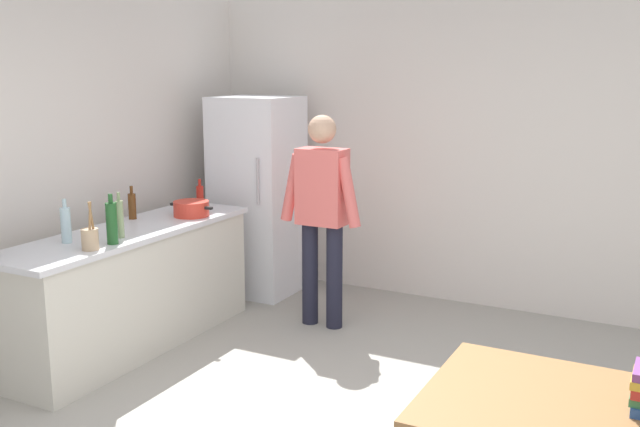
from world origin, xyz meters
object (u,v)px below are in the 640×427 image
(utensil_jar, at_px, (90,238))
(bottle_water_clear, at_px, (66,224))
(refrigerator, at_px, (258,196))
(cooking_pot, at_px, (191,209))
(bottle_sauce_red, at_px, (200,196))
(bottle_wine_green, at_px, (112,223))
(bottle_vinegar_tall, at_px, (120,219))
(bottle_beer_brown, at_px, (132,206))
(person, at_px, (322,207))

(utensil_jar, distance_m, bottle_water_clear, 0.30)
(refrigerator, xyz_separation_m, utensil_jar, (0.10, -2.17, 0.08))
(cooking_pot, height_order, utensil_jar, utensil_jar)
(utensil_jar, distance_m, bottle_sauce_red, 1.51)
(refrigerator, relative_size, bottle_wine_green, 5.29)
(bottle_water_clear, bearing_deg, bottle_wine_green, 21.26)
(cooking_pot, xyz_separation_m, bottle_vinegar_tall, (0.02, -0.82, 0.08))
(bottle_beer_brown, relative_size, bottle_vinegar_tall, 0.81)
(bottle_vinegar_tall, distance_m, bottle_water_clear, 0.35)
(cooking_pot, relative_size, bottle_sauce_red, 1.67)
(person, relative_size, bottle_beer_brown, 6.54)
(cooking_pot, xyz_separation_m, utensil_jar, (0.08, -1.17, 0.02))
(cooking_pot, bearing_deg, bottle_wine_green, -84.46)
(utensil_jar, bearing_deg, bottle_beer_brown, 115.73)
(bottle_sauce_red, bearing_deg, bottle_beer_brown, -105.91)
(bottle_wine_green, bearing_deg, person, 59.75)
(bottle_wine_green, distance_m, bottle_sauce_red, 1.33)
(cooking_pot, distance_m, bottle_beer_brown, 0.45)
(cooking_pot, distance_m, bottle_vinegar_tall, 0.82)
(person, bearing_deg, bottle_wine_green, -120.25)
(refrigerator, xyz_separation_m, bottle_sauce_red, (-0.14, -0.68, 0.10))
(utensil_jar, relative_size, bottle_water_clear, 1.07)
(cooking_pot, bearing_deg, bottle_beer_brown, -138.29)
(person, distance_m, cooking_pot, 1.04)
(utensil_jar, relative_size, bottle_wine_green, 0.94)
(bottle_vinegar_tall, relative_size, bottle_sauce_red, 1.33)
(bottle_water_clear, bearing_deg, bottle_vinegar_tall, 51.42)
(refrigerator, height_order, bottle_beer_brown, refrigerator)
(person, distance_m, bottle_sauce_red, 1.10)
(bottle_sauce_red, distance_m, bottle_water_clear, 1.43)
(refrigerator, xyz_separation_m, bottle_wine_green, (0.11, -1.99, 0.15))
(person, xyz_separation_m, bottle_beer_brown, (-1.27, -0.76, 0.03))
(utensil_jar, bearing_deg, person, 62.27)
(bottle_beer_brown, bearing_deg, bottle_wine_green, -57.49)
(refrigerator, height_order, cooking_pot, refrigerator)
(bottle_wine_green, bearing_deg, bottle_beer_brown, 122.51)
(person, relative_size, utensil_jar, 5.31)
(cooking_pot, distance_m, bottle_water_clear, 1.12)
(bottle_wine_green, bearing_deg, utensil_jar, -94.72)
(utensil_jar, bearing_deg, bottle_vinegar_tall, 100.44)
(refrigerator, bearing_deg, bottle_beer_brown, -103.68)
(bottle_wine_green, bearing_deg, cooking_pot, 95.54)
(bottle_wine_green, bearing_deg, bottle_sauce_red, 100.94)
(bottle_wine_green, distance_m, bottle_beer_brown, 0.81)
(refrigerator, bearing_deg, cooking_pot, -88.93)
(bottle_vinegar_tall, height_order, bottle_water_clear, bottle_vinegar_tall)
(bottle_wine_green, distance_m, bottle_vinegar_tall, 0.18)
(bottle_water_clear, bearing_deg, person, 53.77)
(refrigerator, relative_size, bottle_sauce_red, 7.50)
(cooking_pot, bearing_deg, bottle_water_clear, -100.57)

